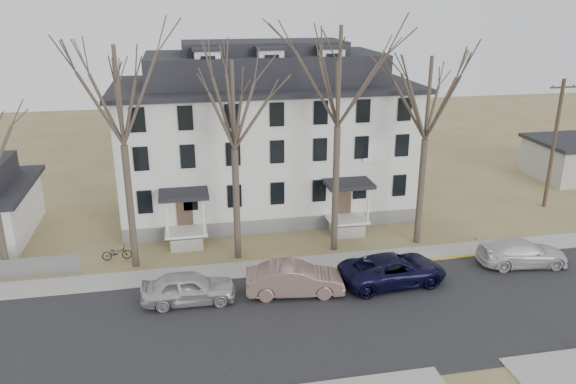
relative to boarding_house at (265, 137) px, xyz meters
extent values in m
plane|color=olive|center=(2.00, -17.95, -5.38)|extent=(120.00, 120.00, 0.00)
cube|color=#27272A|center=(2.00, -15.95, -5.38)|extent=(120.00, 10.00, 0.04)
cube|color=#A09F97|center=(2.00, -9.95, -5.38)|extent=(120.00, 2.00, 0.08)
cube|color=gold|center=(7.00, -10.85, -5.38)|extent=(14.00, 0.25, 0.06)
cube|color=slate|center=(0.00, 0.05, -4.88)|extent=(20.00, 10.00, 1.00)
cube|color=silver|center=(0.00, 0.05, -0.38)|extent=(20.00, 10.00, 8.00)
cube|color=black|center=(0.00, 0.05, 3.72)|extent=(20.80, 10.80, 0.30)
cube|color=black|center=(0.00, 0.05, 4.87)|extent=(16.00, 7.00, 2.00)
cube|color=black|center=(0.00, 0.05, 6.27)|extent=(11.00, 4.50, 0.80)
cube|color=white|center=(-6.00, -5.91, -4.38)|extent=(2.60, 2.00, 0.16)
cube|color=white|center=(4.50, -5.91, -4.38)|extent=(2.60, 2.00, 0.16)
cube|color=white|center=(6.50, -5.03, -0.18)|extent=(1.60, 0.08, 1.20)
cylinder|color=#473B31|center=(-9.00, -8.15, -1.74)|extent=(0.40, 0.40, 7.28)
cylinder|color=#473B31|center=(-3.00, -8.15, -2.00)|extent=(0.40, 0.40, 6.76)
cylinder|color=#473B31|center=(3.00, -8.15, -1.48)|extent=(0.40, 0.40, 7.80)
cylinder|color=#473B31|center=(8.50, -8.15, -2.00)|extent=(0.40, 0.40, 6.76)
cylinder|color=#473B31|center=(-16.00, -8.15, -2.52)|extent=(0.40, 0.40, 5.72)
cylinder|color=#3D3023|center=(20.50, -3.95, -0.63)|extent=(0.28, 0.28, 9.50)
cube|color=#3D3023|center=(20.50, -3.95, 3.52)|extent=(2.00, 0.12, 0.12)
imported|color=#BBBBBB|center=(-6.04, -12.96, -4.56)|extent=(4.84, 2.05, 1.63)
imported|color=#7B5E57|center=(-0.54, -13.17, -4.53)|extent=(5.31, 2.40, 1.69)
imported|color=black|center=(4.96, -13.07, -4.57)|extent=(6.03, 3.16, 1.62)
imported|color=silver|center=(13.18, -12.41, -4.63)|extent=(5.38, 2.67, 1.50)
imported|color=black|center=(-10.13, -7.19, -4.93)|extent=(1.74, 0.65, 0.90)
camera|label=1|loc=(-5.95, -38.88, 9.59)|focal=35.00mm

